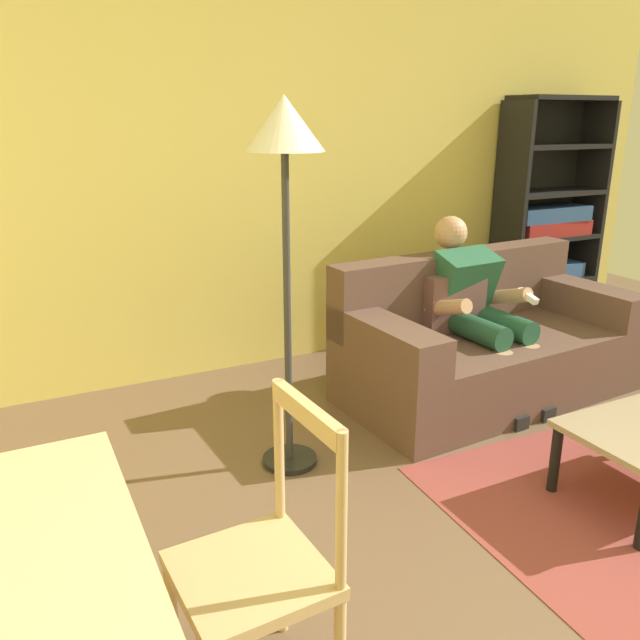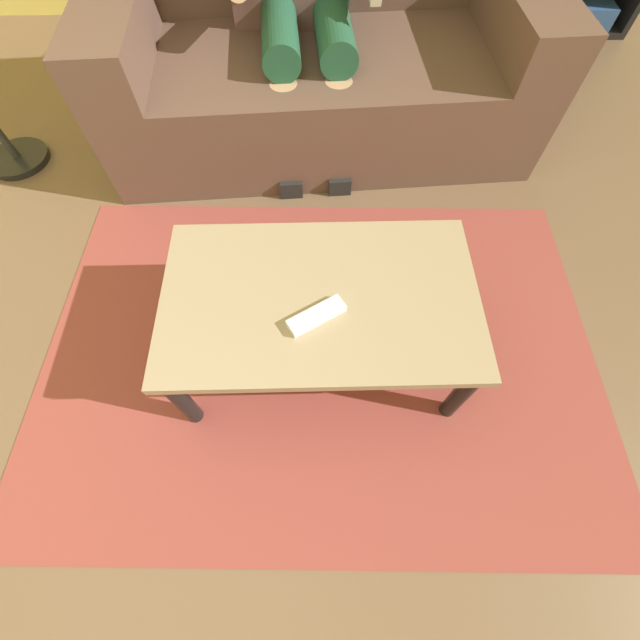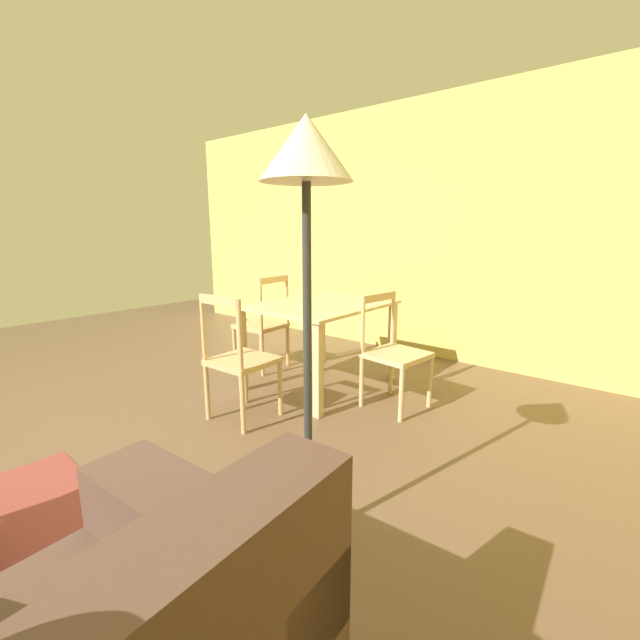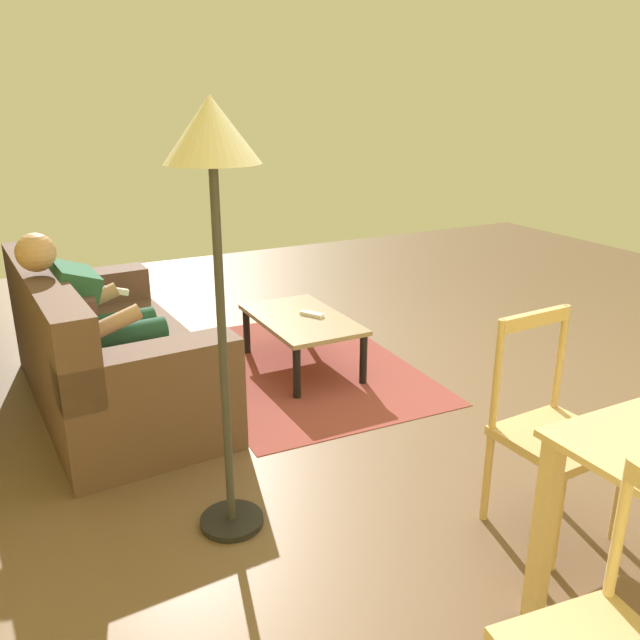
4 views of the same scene
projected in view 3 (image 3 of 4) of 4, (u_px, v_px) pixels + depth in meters
ground_plane at (62, 456)px, 2.61m from camera, size 9.01×9.01×0.00m
wall_side at (373, 231)px, 4.96m from camera, size 0.12×6.20×2.73m
dining_table at (320, 316)px, 3.70m from camera, size 1.17×0.95×0.75m
dining_chair_near_wall at (394, 353)px, 3.28m from camera, size 0.47×0.47×0.89m
dining_chair_facing_couch at (240, 360)px, 3.05m from camera, size 0.44×0.44×0.94m
dining_chair_by_doorway at (263, 325)px, 4.20m from camera, size 0.45×0.45×0.94m
floor_lamp at (306, 193)px, 1.59m from camera, size 0.36×0.36×1.80m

